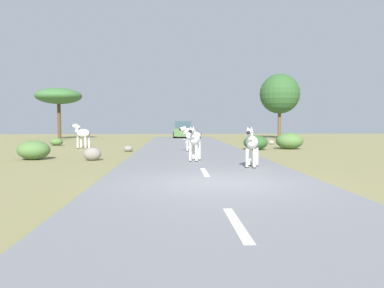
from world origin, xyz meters
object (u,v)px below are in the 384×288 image
at_px(zebra_0, 194,140).
at_px(bush_0, 256,143).
at_px(zebra_3, 252,143).
at_px(bush_2, 56,142).
at_px(rock_1, 271,142).
at_px(rock_2, 92,154).
at_px(rock_0, 128,149).
at_px(zebra_1, 192,136).
at_px(bush_4, 34,150).
at_px(car_0, 183,130).
at_px(bush_3, 289,141).
at_px(zebra_2, 82,133).
at_px(tree_3, 280,94).
at_px(tree_2, 59,96).

bearing_deg(zebra_0, bush_0, -105.56).
bearing_deg(zebra_3, bush_2, -31.16).
height_order(rock_1, rock_2, rock_2).
bearing_deg(rock_0, zebra_1, -11.94).
bearing_deg(bush_4, rock_1, 39.40).
distance_m(rock_0, rock_1, 11.87).
xyz_separation_m(car_0, rock_0, (-3.54, -18.68, -0.68)).
xyz_separation_m(bush_3, bush_4, (-13.18, -5.97, -0.08)).
relative_size(zebra_1, rock_1, 3.43).
bearing_deg(rock_0, bush_3, 9.72).
relative_size(bush_3, rock_0, 3.28).
xyz_separation_m(zebra_2, bush_0, (10.57, -1.43, -0.51)).
height_order(tree_3, rock_1, tree_3).
relative_size(car_0, bush_0, 3.08).
xyz_separation_m(zebra_0, tree_2, (-11.99, 21.82, 3.28)).
xyz_separation_m(tree_2, rock_0, (8.61, -16.02, -4.00)).
height_order(zebra_0, bush_3, zebra_0).
distance_m(car_0, bush_3, 18.08).
height_order(car_0, tree_3, tree_3).
bearing_deg(bush_4, zebra_2, 86.56).
bearing_deg(car_0, tree_3, -9.82).
distance_m(zebra_2, bush_0, 10.67).
bearing_deg(zebra_2, rock_0, -93.09).
distance_m(zebra_0, rock_1, 14.06).
bearing_deg(rock_1, bush_4, -140.60).
distance_m(zebra_3, car_0, 26.78).
xyz_separation_m(bush_2, rock_0, (5.76, -5.87, -0.10)).
height_order(bush_2, rock_0, bush_2).
bearing_deg(zebra_1, rock_1, -73.11).
height_order(bush_3, rock_2, bush_3).
distance_m(bush_0, bush_3, 2.26).
height_order(zebra_3, bush_4, zebra_3).
relative_size(tree_3, rock_1, 15.98).
relative_size(zebra_0, bush_2, 1.66).
bearing_deg(tree_2, bush_0, -42.85).
bearing_deg(rock_1, tree_3, 70.90).
relative_size(zebra_0, zebra_3, 1.03).
height_order(zebra_0, bush_4, zebra_0).
bearing_deg(rock_1, tree_2, 153.12).
bearing_deg(zebra_1, zebra_2, 30.72).
height_order(zebra_2, tree_2, tree_2).
relative_size(zebra_1, zebra_3, 0.97).
height_order(bush_3, rock_0, bush_3).
relative_size(zebra_1, rock_0, 2.75).
bearing_deg(tree_2, tree_3, 0.99).
height_order(zebra_2, rock_2, zebra_2).
distance_m(zebra_2, bush_2, 4.25).
relative_size(tree_2, rock_1, 12.16).
bearing_deg(rock_1, bush_3, -92.34).
xyz_separation_m(tree_3, bush_2, (-18.94, -10.52, -4.25)).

